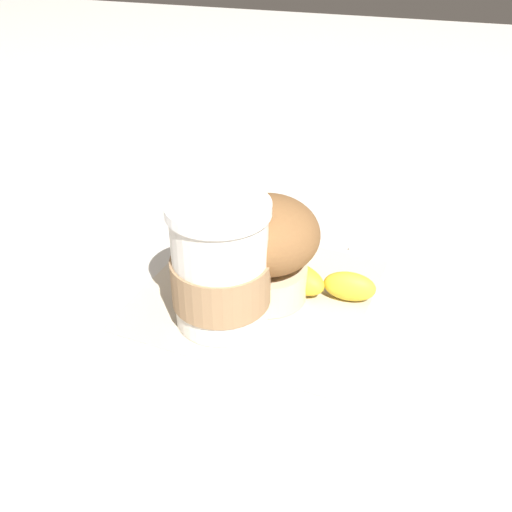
{
  "coord_description": "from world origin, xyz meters",
  "views": [
    {
      "loc": [
        -0.47,
        -0.15,
        0.36
      ],
      "look_at": [
        0.0,
        0.0,
        0.05
      ],
      "focal_mm": 42.0,
      "sensor_mm": 36.0,
      "label": 1
    }
  ],
  "objects_px": {
    "muffin": "(267,246)",
    "sugar_packet": "(370,242)",
    "banana": "(300,275)",
    "coffee_cup": "(220,268)"
  },
  "relations": [
    {
      "from": "banana",
      "to": "sugar_packet",
      "type": "distance_m",
      "value": 0.12
    },
    {
      "from": "banana",
      "to": "sugar_packet",
      "type": "relative_size",
      "value": 3.09
    },
    {
      "from": "coffee_cup",
      "to": "sugar_packet",
      "type": "relative_size",
      "value": 2.47
    },
    {
      "from": "muffin",
      "to": "sugar_packet",
      "type": "xyz_separation_m",
      "value": [
        0.14,
        -0.08,
        -0.06
      ]
    },
    {
      "from": "muffin",
      "to": "coffee_cup",
      "type": "bearing_deg",
      "value": 147.13
    },
    {
      "from": "muffin",
      "to": "banana",
      "type": "relative_size",
      "value": 0.7
    },
    {
      "from": "muffin",
      "to": "banana",
      "type": "height_order",
      "value": "muffin"
    },
    {
      "from": "sugar_packet",
      "to": "banana",
      "type": "bearing_deg",
      "value": 153.06
    },
    {
      "from": "banana",
      "to": "coffee_cup",
      "type": "bearing_deg",
      "value": 140.65
    },
    {
      "from": "muffin",
      "to": "sugar_packet",
      "type": "bearing_deg",
      "value": -32.06
    }
  ]
}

